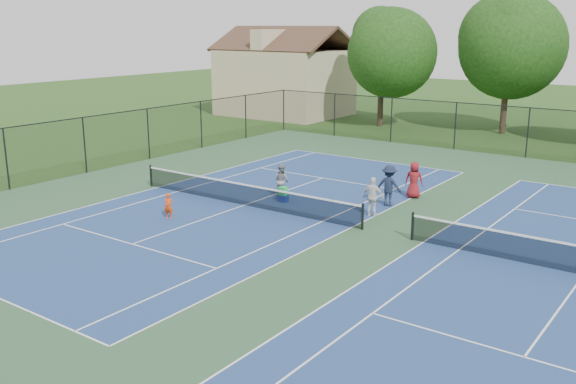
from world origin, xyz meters
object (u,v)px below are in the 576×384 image
Objects in this scene: bystander_b at (389,186)px; ball_hopper at (283,191)px; clapboard_house at (285,79)px; bystander_c at (414,180)px; tree_back_a at (382,48)px; ball_crate at (283,198)px; bystander_a at (373,197)px; instructor at (282,181)px; child_player at (169,206)px; tree_back_b at (510,41)px.

bystander_b is 4.86× the size of ball_hopper.
clapboard_house is 29.06m from bystander_c.
ball_crate is (7.06, -22.53, -5.88)m from tree_back_a.
tree_back_a is 5.41× the size of bystander_c.
bystander_a is 0.99× the size of bystander_c.
child_player is at bearing 79.84° from instructor.
child_player is at bearing 37.78° from bystander_c.
clapboard_house is 6.47× the size of bystander_a.
tree_back_a is at bearing 79.23° from child_player.
tree_back_b is at bearing 3.01° from clapboard_house.
bystander_a is 4.08× the size of ball_crate.
bystander_a reaches higher than instructor.
clapboard_house is 26.41× the size of ball_crate.
instructor is at bearing -95.96° from tree_back_b.
instructor is at bearing 131.42° from ball_crate.
bystander_b is (4.69, 1.56, 0.13)m from instructor.
tree_back_b is at bearing -90.58° from bystander_a.
instructor reaches higher than ball_hopper.
tree_back_b is at bearing 85.48° from ball_crate.
bystander_b reaches higher than bystander_a.
child_player is 2.84× the size of ball_hopper.
tree_back_b reaches higher than child_player.
bystander_b is (2.19, -22.33, -5.68)m from tree_back_b.
ball_hopper is (0.00, 0.00, 0.35)m from ball_crate.
instructor is 6.08m from bystander_c.
instructor is at bearing -73.46° from tree_back_a.
tree_back_a is at bearing -167.47° from tree_back_b.
tree_back_b is at bearing 85.48° from ball_hopper.
ball_hopper is at bearing 27.66° from bystander_c.
tree_back_b reaches higher than ball_crate.
ball_hopper is (-4.13, -2.19, -0.40)m from bystander_b.
instructor is at bearing 12.13° from bystander_b.
bystander_a is (2.39, -24.16, -5.76)m from tree_back_b.
tree_back_b is 5.49× the size of bystander_b.
child_player is 2.61× the size of ball_crate.
ball_crate is at bearing 43.72° from child_player.
bystander_b is 1.08× the size of bystander_c.
tree_back_a reaches higher than instructor.
tree_back_b is 26.69× the size of ball_hopper.
instructor is (6.50, -21.90, -5.25)m from tree_back_a.
instructor is at bearing 51.49° from child_player.
bystander_a is 4.40m from ball_crate.
clapboard_house is (-10.00, 1.00, -2.95)m from tree_back_a.
clapboard_house is 30.15m from bystander_b.
ball_hopper is (-4.33, -0.37, -0.32)m from bystander_a.
clapboard_house reaches higher than bystander_a.
child_player is at bearing -62.51° from clapboard_house.
ball_hopper reaches higher than ball_crate.
tree_back_a is 28.29m from child_player.
ball_hopper is (-1.94, -24.53, -6.08)m from tree_back_b.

